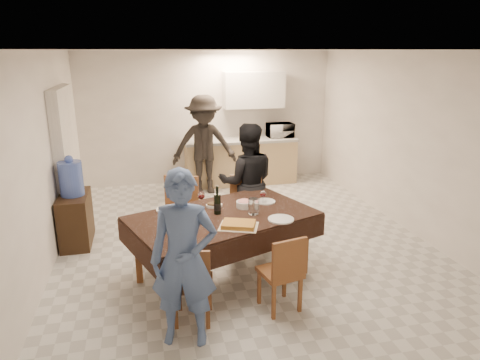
# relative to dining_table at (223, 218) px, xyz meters

# --- Properties ---
(floor) EXTENTS (5.00, 6.00, 0.02)m
(floor) POSITION_rel_dining_table_xyz_m (0.47, 0.99, -0.76)
(floor) COLOR silver
(floor) RESTS_ON ground
(ceiling) EXTENTS (5.00, 6.00, 0.02)m
(ceiling) POSITION_rel_dining_table_xyz_m (0.47, 0.99, 1.84)
(ceiling) COLOR white
(ceiling) RESTS_ON wall_back
(wall_back) EXTENTS (5.00, 0.02, 2.60)m
(wall_back) POSITION_rel_dining_table_xyz_m (0.47, 3.99, 0.54)
(wall_back) COLOR white
(wall_back) RESTS_ON floor
(wall_front) EXTENTS (5.00, 0.02, 2.60)m
(wall_front) POSITION_rel_dining_table_xyz_m (0.47, -2.01, 0.54)
(wall_front) COLOR white
(wall_front) RESTS_ON floor
(wall_left) EXTENTS (0.02, 6.00, 2.60)m
(wall_left) POSITION_rel_dining_table_xyz_m (-2.03, 0.99, 0.54)
(wall_left) COLOR white
(wall_left) RESTS_ON floor
(wall_right) EXTENTS (0.02, 6.00, 2.60)m
(wall_right) POSITION_rel_dining_table_xyz_m (2.97, 0.99, 0.54)
(wall_right) COLOR white
(wall_right) RESTS_ON floor
(stub_partition) EXTENTS (0.15, 1.40, 2.10)m
(stub_partition) POSITION_rel_dining_table_xyz_m (-1.95, 2.19, 0.29)
(stub_partition) COLOR silver
(stub_partition) RESTS_ON floor
(kitchen_base_cabinet) EXTENTS (2.20, 0.60, 0.86)m
(kitchen_base_cabinet) POSITION_rel_dining_table_xyz_m (1.07, 3.67, -0.33)
(kitchen_base_cabinet) COLOR tan
(kitchen_base_cabinet) RESTS_ON floor
(kitchen_worktop) EXTENTS (2.24, 0.64, 0.05)m
(kitchen_worktop) POSITION_rel_dining_table_xyz_m (1.07, 3.67, 0.13)
(kitchen_worktop) COLOR #A0A09B
(kitchen_worktop) RESTS_ON kitchen_base_cabinet
(upper_cabinet) EXTENTS (1.20, 0.34, 0.70)m
(upper_cabinet) POSITION_rel_dining_table_xyz_m (1.37, 3.81, 1.09)
(upper_cabinet) COLOR silver
(upper_cabinet) RESTS_ON wall_back
(dining_table) EXTENTS (2.33, 1.82, 0.80)m
(dining_table) POSITION_rel_dining_table_xyz_m (0.00, 0.00, 0.00)
(dining_table) COLOR black
(dining_table) RESTS_ON floor
(chair_near_left) EXTENTS (0.45, 0.46, 0.45)m
(chair_near_left) POSITION_rel_dining_table_xyz_m (-0.45, -0.83, -0.25)
(chair_near_left) COLOR brown
(chair_near_left) RESTS_ON floor
(chair_near_right) EXTENTS (0.46, 0.46, 0.46)m
(chair_near_right) POSITION_rel_dining_table_xyz_m (0.45, -0.83, -0.24)
(chair_near_right) COLOR brown
(chair_near_right) RESTS_ON floor
(chair_far_left) EXTENTS (0.60, 0.61, 0.55)m
(chair_far_left) POSITION_rel_dining_table_xyz_m (-0.45, 0.65, -0.14)
(chair_far_left) COLOR brown
(chair_far_left) RESTS_ON floor
(chair_far_right) EXTENTS (0.54, 0.55, 0.52)m
(chair_far_right) POSITION_rel_dining_table_xyz_m (0.45, 0.66, -0.17)
(chair_far_right) COLOR brown
(chair_far_right) RESTS_ON floor
(console) EXTENTS (0.38, 0.77, 0.71)m
(console) POSITION_rel_dining_table_xyz_m (-1.81, 1.40, -0.40)
(console) COLOR black
(console) RESTS_ON floor
(water_jug) EXTENTS (0.31, 0.31, 0.47)m
(water_jug) POSITION_rel_dining_table_xyz_m (-1.81, 1.40, 0.18)
(water_jug) COLOR #4D6CCF
(water_jug) RESTS_ON console
(wine_bottle) EXTENTS (0.08, 0.08, 0.33)m
(wine_bottle) POSITION_rel_dining_table_xyz_m (-0.05, 0.05, 0.20)
(wine_bottle) COLOR black
(wine_bottle) RESTS_ON dining_table
(water_pitcher) EXTENTS (0.12, 0.12, 0.18)m
(water_pitcher) POSITION_rel_dining_table_xyz_m (0.35, -0.05, 0.13)
(water_pitcher) COLOR white
(water_pitcher) RESTS_ON dining_table
(savoury_tart) EXTENTS (0.49, 0.43, 0.05)m
(savoury_tart) POSITION_rel_dining_table_xyz_m (0.10, -0.38, 0.06)
(savoury_tart) COLOR #BE8537
(savoury_tart) RESTS_ON dining_table
(salad_bowl) EXTENTS (0.20, 0.20, 0.08)m
(salad_bowl) POSITION_rel_dining_table_xyz_m (0.30, 0.18, 0.07)
(salad_bowl) COLOR silver
(salad_bowl) RESTS_ON dining_table
(mushroom_dish) EXTENTS (0.18, 0.18, 0.03)m
(mushroom_dish) POSITION_rel_dining_table_xyz_m (-0.05, 0.28, 0.05)
(mushroom_dish) COLOR silver
(mushroom_dish) RESTS_ON dining_table
(wine_glass_a) EXTENTS (0.09, 0.09, 0.21)m
(wine_glass_a) POSITION_rel_dining_table_xyz_m (-0.55, -0.25, 0.14)
(wine_glass_a) COLOR white
(wine_glass_a) RESTS_ON dining_table
(wine_glass_b) EXTENTS (0.08, 0.08, 0.17)m
(wine_glass_b) POSITION_rel_dining_table_xyz_m (0.55, 0.25, 0.12)
(wine_glass_b) COLOR white
(wine_glass_b) RESTS_ON dining_table
(wine_glass_c) EXTENTS (0.09, 0.09, 0.20)m
(wine_glass_c) POSITION_rel_dining_table_xyz_m (-0.20, 0.30, 0.14)
(wine_glass_c) COLOR white
(wine_glass_c) RESTS_ON dining_table
(plate_near_left) EXTENTS (0.24, 0.24, 0.01)m
(plate_near_left) POSITION_rel_dining_table_xyz_m (-0.60, -0.30, 0.04)
(plate_near_left) COLOR silver
(plate_near_left) RESTS_ON dining_table
(plate_near_right) EXTENTS (0.29, 0.29, 0.02)m
(plate_near_right) POSITION_rel_dining_table_xyz_m (0.60, -0.30, 0.05)
(plate_near_right) COLOR silver
(plate_near_right) RESTS_ON dining_table
(plate_far_left) EXTENTS (0.28, 0.28, 0.02)m
(plate_far_left) POSITION_rel_dining_table_xyz_m (-0.60, 0.30, 0.04)
(plate_far_left) COLOR silver
(plate_far_left) RESTS_ON dining_table
(plate_far_right) EXTENTS (0.24, 0.24, 0.01)m
(plate_far_right) POSITION_rel_dining_table_xyz_m (0.60, 0.30, 0.04)
(plate_far_right) COLOR silver
(plate_far_right) RESTS_ON dining_table
(microwave) EXTENTS (0.51, 0.35, 0.28)m
(microwave) POSITION_rel_dining_table_xyz_m (1.89, 3.67, 0.29)
(microwave) COLOR silver
(microwave) RESTS_ON kitchen_worktop
(person_near) EXTENTS (0.68, 0.53, 1.65)m
(person_near) POSITION_rel_dining_table_xyz_m (-0.55, -1.05, 0.06)
(person_near) COLOR #496292
(person_near) RESTS_ON floor
(person_far) EXTENTS (0.89, 0.75, 1.66)m
(person_far) POSITION_rel_dining_table_xyz_m (0.55, 1.05, 0.07)
(person_far) COLOR black
(person_far) RESTS_ON floor
(person_kitchen) EXTENTS (1.19, 0.68, 1.84)m
(person_kitchen) POSITION_rel_dining_table_xyz_m (0.27, 3.22, 0.16)
(person_kitchen) COLOR black
(person_kitchen) RESTS_ON floor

